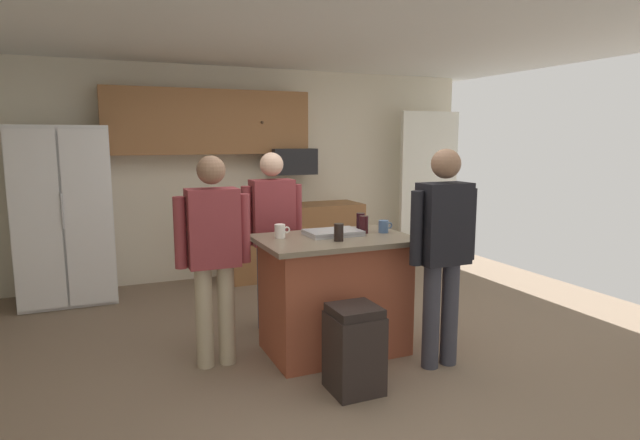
{
  "coord_description": "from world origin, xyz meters",
  "views": [
    {
      "loc": [
        -1.69,
        -3.75,
        1.74
      ],
      "look_at": [
        0.06,
        0.32,
        1.05
      ],
      "focal_mm": 29.59,
      "sensor_mm": 36.0,
      "label": 1
    }
  ],
  "objects_px": {
    "microwave_over_range": "(291,161)",
    "person_guest_by_door": "(213,248)",
    "refrigerator": "(65,215)",
    "person_elder_center": "(443,244)",
    "glass_short_whisky": "(364,225)",
    "kitchen_island": "(334,294)",
    "mug_blue_stoneware": "(384,226)",
    "tumbler_amber": "(361,222)",
    "glass_dark_ale": "(339,232)",
    "person_guest_left": "(272,229)",
    "mug_ceramic_white": "(280,231)",
    "serving_tray": "(333,233)",
    "trash_bin": "(354,349)"
  },
  "relations": [
    {
      "from": "mug_ceramic_white",
      "to": "kitchen_island",
      "type": "bearing_deg",
      "value": -19.4
    },
    {
      "from": "person_guest_left",
      "to": "person_elder_center",
      "type": "bearing_deg",
      "value": 13.31
    },
    {
      "from": "mug_ceramic_white",
      "to": "serving_tray",
      "type": "height_order",
      "value": "mug_ceramic_white"
    },
    {
      "from": "glass_short_whisky",
      "to": "mug_blue_stoneware",
      "type": "distance_m",
      "value": 0.17
    },
    {
      "from": "refrigerator",
      "to": "glass_dark_ale",
      "type": "distance_m",
      "value": 3.23
    },
    {
      "from": "refrigerator",
      "to": "person_elder_center",
      "type": "distance_m",
      "value": 3.98
    },
    {
      "from": "person_guest_by_door",
      "to": "mug_blue_stoneware",
      "type": "distance_m",
      "value": 1.42
    },
    {
      "from": "serving_tray",
      "to": "trash_bin",
      "type": "distance_m",
      "value": 1.05
    },
    {
      "from": "mug_blue_stoneware",
      "to": "tumbler_amber",
      "type": "relative_size",
      "value": 0.84
    },
    {
      "from": "glass_short_whisky",
      "to": "person_guest_left",
      "type": "bearing_deg",
      "value": 131.46
    },
    {
      "from": "person_elder_center",
      "to": "glass_short_whisky",
      "type": "height_order",
      "value": "person_elder_center"
    },
    {
      "from": "person_elder_center",
      "to": "glass_short_whisky",
      "type": "bearing_deg",
      "value": -20.4
    },
    {
      "from": "microwave_over_range",
      "to": "person_guest_by_door",
      "type": "height_order",
      "value": "person_guest_by_door"
    },
    {
      "from": "tumbler_amber",
      "to": "serving_tray",
      "type": "height_order",
      "value": "tumbler_amber"
    },
    {
      "from": "person_guest_by_door",
      "to": "mug_ceramic_white",
      "type": "distance_m",
      "value": 0.55
    },
    {
      "from": "kitchen_island",
      "to": "glass_dark_ale",
      "type": "relative_size",
      "value": 8.99
    },
    {
      "from": "microwave_over_range",
      "to": "person_elder_center",
      "type": "distance_m",
      "value": 3.1
    },
    {
      "from": "person_elder_center",
      "to": "person_guest_by_door",
      "type": "xyz_separation_m",
      "value": [
        -1.58,
        0.69,
        -0.03
      ]
    },
    {
      "from": "glass_short_whisky",
      "to": "glass_dark_ale",
      "type": "distance_m",
      "value": 0.41
    },
    {
      "from": "person_guest_by_door",
      "to": "glass_dark_ale",
      "type": "relative_size",
      "value": 11.83
    },
    {
      "from": "tumbler_amber",
      "to": "trash_bin",
      "type": "xyz_separation_m",
      "value": [
        -0.5,
        -0.88,
        -0.73
      ]
    },
    {
      "from": "glass_dark_ale",
      "to": "person_guest_left",
      "type": "bearing_deg",
      "value": 105.5
    },
    {
      "from": "refrigerator",
      "to": "tumbler_amber",
      "type": "bearing_deg",
      "value": -42.25
    },
    {
      "from": "tumbler_amber",
      "to": "mug_ceramic_white",
      "type": "bearing_deg",
      "value": -176.46
    },
    {
      "from": "mug_ceramic_white",
      "to": "trash_bin",
      "type": "height_order",
      "value": "mug_ceramic_white"
    },
    {
      "from": "kitchen_island",
      "to": "person_guest_by_door",
      "type": "height_order",
      "value": "person_guest_by_door"
    },
    {
      "from": "mug_ceramic_white",
      "to": "glass_dark_ale",
      "type": "relative_size",
      "value": 0.94
    },
    {
      "from": "tumbler_amber",
      "to": "glass_short_whisky",
      "type": "bearing_deg",
      "value": -105.07
    },
    {
      "from": "mug_ceramic_white",
      "to": "serving_tray",
      "type": "distance_m",
      "value": 0.44
    },
    {
      "from": "mug_ceramic_white",
      "to": "mug_blue_stoneware",
      "type": "bearing_deg",
      "value": -7.72
    },
    {
      "from": "person_guest_by_door",
      "to": "tumbler_amber",
      "type": "xyz_separation_m",
      "value": [
        1.29,
        0.08,
        0.1
      ]
    },
    {
      "from": "person_guest_by_door",
      "to": "mug_blue_stoneware",
      "type": "height_order",
      "value": "person_guest_by_door"
    },
    {
      "from": "person_guest_left",
      "to": "kitchen_island",
      "type": "bearing_deg",
      "value": -0.0
    },
    {
      "from": "mug_ceramic_white",
      "to": "person_guest_left",
      "type": "bearing_deg",
      "value": 77.95
    },
    {
      "from": "microwave_over_range",
      "to": "trash_bin",
      "type": "xyz_separation_m",
      "value": [
        -0.71,
        -3.17,
        -1.15
      ]
    },
    {
      "from": "serving_tray",
      "to": "kitchen_island",
      "type": "bearing_deg",
      "value": -105.77
    },
    {
      "from": "tumbler_amber",
      "to": "serving_tray",
      "type": "xyz_separation_m",
      "value": [
        -0.31,
        -0.1,
        -0.05
      ]
    },
    {
      "from": "person_guest_left",
      "to": "glass_dark_ale",
      "type": "height_order",
      "value": "person_guest_left"
    },
    {
      "from": "kitchen_island",
      "to": "serving_tray",
      "type": "bearing_deg",
      "value": 74.23
    },
    {
      "from": "trash_bin",
      "to": "microwave_over_range",
      "type": "bearing_deg",
      "value": 77.35
    },
    {
      "from": "kitchen_island",
      "to": "person_guest_left",
      "type": "height_order",
      "value": "person_guest_left"
    },
    {
      "from": "person_guest_left",
      "to": "mug_blue_stoneware",
      "type": "distance_m",
      "value": 1.03
    },
    {
      "from": "microwave_over_range",
      "to": "mug_blue_stoneware",
      "type": "distance_m",
      "value": 2.49
    },
    {
      "from": "person_elder_center",
      "to": "mug_blue_stoneware",
      "type": "height_order",
      "value": "person_elder_center"
    },
    {
      "from": "person_guest_by_door",
      "to": "mug_blue_stoneware",
      "type": "relative_size",
      "value": 12.75
    },
    {
      "from": "glass_short_whisky",
      "to": "kitchen_island",
      "type": "bearing_deg",
      "value": -167.07
    },
    {
      "from": "microwave_over_range",
      "to": "trash_bin",
      "type": "distance_m",
      "value": 3.45
    },
    {
      "from": "mug_blue_stoneware",
      "to": "trash_bin",
      "type": "distance_m",
      "value": 1.19
    },
    {
      "from": "kitchen_island",
      "to": "person_elder_center",
      "type": "distance_m",
      "value": 0.98
    },
    {
      "from": "person_elder_center",
      "to": "trash_bin",
      "type": "bearing_deg",
      "value": 51.07
    }
  ]
}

